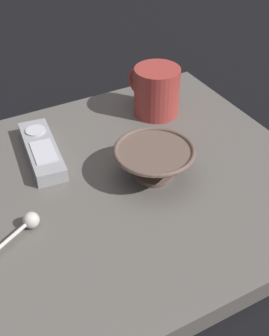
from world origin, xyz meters
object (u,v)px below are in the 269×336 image
object	(u,v)px
cereal_bowl	(154,161)
coffee_mug	(156,91)
tv_remote_near	(42,150)
teaspoon	(26,225)

from	to	relation	value
cereal_bowl	coffee_mug	world-z (taller)	coffee_mug
cereal_bowl	tv_remote_near	xyz separation A→B (m)	(-0.15, -0.15, -0.02)
teaspoon	coffee_mug	bearing A→B (deg)	120.34
coffee_mug	tv_remote_near	bearing A→B (deg)	-82.59
teaspoon	tv_remote_near	distance (m)	0.18
teaspoon	tv_remote_near	bearing A→B (deg)	153.52
coffee_mug	teaspoon	xyz separation A→B (m)	(0.20, -0.34, -0.04)
cereal_bowl	teaspoon	bearing A→B (deg)	-85.07
cereal_bowl	coffee_mug	distance (m)	0.21
tv_remote_near	coffee_mug	bearing A→B (deg)	97.41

